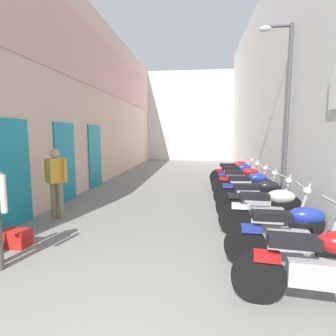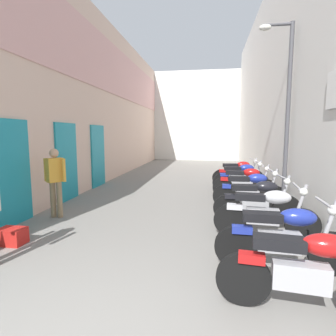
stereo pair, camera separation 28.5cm
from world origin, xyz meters
TOP-DOWN VIEW (x-y plane):
  - ground_plane at (0.00, 7.09)m, footprint 34.17×34.17m
  - building_left at (-3.19, 9.03)m, footprint 0.45×18.17m
  - building_right at (3.20, 9.08)m, footprint 0.45×18.17m
  - building_far_end at (0.00, 19.17)m, footprint 9.00×2.00m
  - motorcycle_nearest at (2.06, 1.26)m, footprint 1.85×0.58m
  - motorcycle_second at (2.06, 2.20)m, footprint 1.85×0.58m
  - motorcycle_third at (2.06, 3.40)m, footprint 1.85×0.58m
  - motorcycle_fourth at (2.06, 4.35)m, footprint 1.85×0.58m
  - motorcycle_fifth at (2.06, 5.48)m, footprint 1.85×0.58m
  - motorcycle_sixth at (2.06, 6.55)m, footprint 1.84×0.58m
  - motorcycle_seventh at (2.06, 7.59)m, footprint 1.84×0.58m
  - motorcycle_eighth at (2.06, 8.54)m, footprint 1.85×0.58m
  - pedestrian_mid_alley at (-2.41, 4.03)m, footprint 0.52×0.39m
  - plastic_crate at (-2.32, 2.47)m, footprint 0.44×0.32m
  - street_lamp at (2.76, 5.38)m, footprint 0.79×0.18m

SIDE VIEW (x-z plane):
  - ground_plane at x=0.00m, z-range 0.00..0.00m
  - plastic_crate at x=-2.32m, z-range 0.00..0.28m
  - motorcycle_nearest at x=2.06m, z-range -0.02..1.02m
  - motorcycle_second at x=2.06m, z-range -0.02..1.02m
  - motorcycle_third at x=2.06m, z-range -0.02..1.02m
  - motorcycle_fourth at x=2.06m, z-range -0.02..1.02m
  - motorcycle_fifth at x=2.06m, z-range -0.02..1.02m
  - motorcycle_sixth at x=2.06m, z-range -0.02..1.02m
  - motorcycle_seventh at x=2.06m, z-range -0.02..1.02m
  - motorcycle_eighth at x=2.06m, z-range -0.02..1.02m
  - pedestrian_mid_alley at x=-2.41m, z-range 0.13..1.70m
  - street_lamp at x=2.76m, z-range 0.39..4.84m
  - building_far_end at x=0.00m, z-range 0.00..6.28m
  - building_left at x=-3.19m, z-range 0.02..6.32m
  - building_right at x=3.20m, z-range 0.00..7.21m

